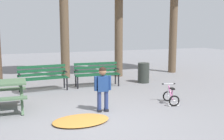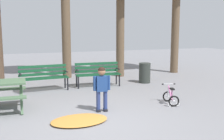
% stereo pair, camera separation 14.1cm
% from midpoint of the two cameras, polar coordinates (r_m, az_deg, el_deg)
% --- Properties ---
extents(ground, '(36.00, 36.00, 0.00)m').
position_cam_midpoint_polar(ground, '(6.24, -3.61, -10.85)').
color(ground, gray).
extents(park_bench_far_left, '(1.62, 0.54, 0.85)m').
position_cam_midpoint_polar(park_bench_far_left, '(9.46, -14.58, -1.17)').
color(park_bench_far_left, '#144728').
rests_on(park_bench_far_left, ground).
extents(park_bench_left, '(1.63, 0.56, 0.85)m').
position_cam_midpoint_polar(park_bench_left, '(9.92, -3.60, -0.46)').
color(park_bench_left, '#144728').
rests_on(park_bench_left, ground).
extents(child_standing, '(0.43, 0.19, 1.14)m').
position_cam_midpoint_polar(child_standing, '(6.86, -2.54, -3.17)').
color(child_standing, navy).
rests_on(child_standing, ground).
extents(kids_bicycle, '(0.47, 0.62, 0.54)m').
position_cam_midpoint_polar(kids_bicycle, '(7.81, 11.65, -5.45)').
color(kids_bicycle, black).
rests_on(kids_bicycle, ground).
extents(leaf_pile, '(1.35, 0.99, 0.07)m').
position_cam_midpoint_polar(leaf_pile, '(6.31, -7.10, -10.34)').
color(leaf_pile, '#C68438').
rests_on(leaf_pile, ground).
extents(trash_bin, '(0.44, 0.44, 0.76)m').
position_cam_midpoint_polar(trash_bin, '(10.62, 6.19, -0.58)').
color(trash_bin, '#2D332D').
rests_on(trash_bin, ground).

